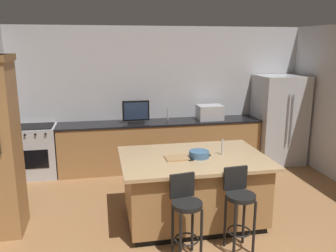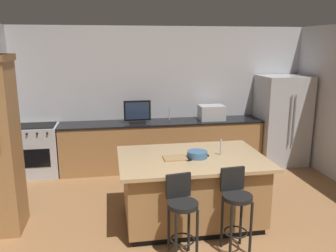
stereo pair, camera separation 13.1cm
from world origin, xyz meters
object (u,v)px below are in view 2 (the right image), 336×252
Objects in this scene: range_oven at (37,150)px; cutting_board at (175,158)px; bar_stool_right at (236,203)px; fruit_bowl at (197,154)px; tv_monitor at (137,113)px; kitchen_island at (191,188)px; bar_stool_left at (182,210)px; microwave at (211,113)px; cell_phone at (186,159)px; refrigerator at (281,120)px; tv_remote at (205,154)px.

range_oven is 3.08m from cutting_board.
fruit_bowl is (-0.27, 0.74, 0.36)m from bar_stool_right.
tv_monitor is 3.04m from bar_stool_right.
kitchen_island is 2.04× the size of range_oven.
bar_stool_left is at bearing -85.35° from tv_monitor.
microwave is 1.81× the size of fruit_bowl.
bar_stool_left reaches higher than range_oven.
cutting_board is (-0.23, -0.04, 0.46)m from kitchen_island.
fruit_bowl is at bearing -5.43° from cell_phone.
cutting_board is at bearing -140.97° from refrigerator.
tv_remote is at bearing -108.65° from microwave.
tv_remote is 0.56× the size of cutting_board.
refrigerator is 6.65× the size of fruit_bowl.
microwave is 0.96× the size of tv_monitor.
range_oven is at bearing 111.55° from cell_phone.
microwave reaches higher than cutting_board.
range_oven is 1.97× the size of microwave.
bar_stool_right reaches higher than bar_stool_left.
refrigerator is at bearing 17.24° from cell_phone.
tv_monitor is 2.15m from cutting_board.
range_oven is 3.57× the size of fruit_bowl.
bar_stool_left is 0.83m from cell_phone.
bar_stool_left is 1.07m from tv_remote.
bar_stool_left is (-1.21, -2.95, -0.49)m from microwave.
microwave reaches higher than range_oven.
fruit_bowl is at bearing -137.40° from refrigerator.
cell_phone is at bearing 65.18° from bar_stool_left.
refrigerator reaches higher than tv_monitor.
range_oven is at bearing 116.48° from bar_stool_left.
refrigerator is 10.38× the size of tv_remote.
refrigerator is 3.30m from cutting_board.
fruit_bowl is at bearing -1.19° from cutting_board.
bar_stool_right is at bearing -52.65° from cutting_board.
bar_stool_left is at bearing -130.39° from cell_phone.
cell_phone is 0.15m from cutting_board.
bar_stool_left is at bearing -110.34° from kitchen_island.
microwave reaches higher than kitchen_island.
kitchen_island is 0.50m from tv_remote.
microwave is 3.23m from bar_stool_left.
cutting_board is (-0.44, -0.09, -0.00)m from tv_remote.
fruit_bowl is 0.88× the size of cutting_board.
bar_stool_right is 0.87m from cell_phone.
refrigerator reaches higher than cutting_board.
refrigerator is at bearing 39.03° from cutting_board.
kitchen_island is 0.86m from bar_stool_right.
refrigerator reaches higher than range_oven.
bar_stool_right reaches higher than range_oven.
tv_remote is at bearing 51.34° from bar_stool_left.
cell_phone is (0.45, -2.18, -0.21)m from tv_monitor.
microwave is 3.20× the size of cell_phone.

